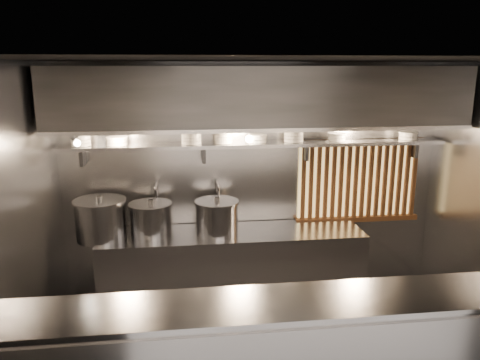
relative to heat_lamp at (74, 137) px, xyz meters
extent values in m
plane|color=black|center=(1.90, -0.85, -2.07)|extent=(4.50, 4.50, 0.00)
plane|color=black|center=(1.90, -0.85, 0.73)|extent=(4.50, 4.50, 0.00)
plane|color=gray|center=(1.90, 0.65, -0.67)|extent=(4.50, 0.00, 4.50)
plane|color=gray|center=(-0.35, -0.85, -0.67)|extent=(0.00, 3.00, 3.00)
cube|color=#A0A0A6|center=(1.90, -1.80, -0.95)|extent=(4.50, 0.56, 0.03)
cube|color=#A0A0A6|center=(1.60, 0.28, -1.62)|extent=(3.00, 0.70, 0.90)
cube|color=#A0A0A6|center=(1.90, 0.47, -0.19)|extent=(4.40, 0.34, 0.04)
cube|color=#2D2D30|center=(1.90, 0.25, 0.36)|extent=(4.40, 0.80, 0.65)
cube|color=#A0A0A6|center=(1.90, -0.15, 0.05)|extent=(4.40, 0.03, 0.04)
cube|color=#E7BC68|center=(3.20, 0.63, -0.69)|extent=(1.50, 0.02, 0.92)
cube|color=brown|center=(3.20, 0.58, -0.20)|extent=(1.56, 0.06, 0.06)
cube|color=brown|center=(3.20, 0.58, -1.18)|extent=(1.56, 0.06, 0.06)
cube|color=brown|center=(2.49, 0.58, -0.69)|extent=(0.04, 0.04, 0.92)
cube|color=brown|center=(2.59, 0.58, -0.69)|extent=(0.04, 0.04, 0.92)
cube|color=brown|center=(2.68, 0.58, -0.69)|extent=(0.04, 0.04, 0.92)
cube|color=brown|center=(2.78, 0.58, -0.69)|extent=(0.04, 0.04, 0.92)
cube|color=brown|center=(2.87, 0.58, -0.69)|extent=(0.04, 0.04, 0.92)
cube|color=brown|center=(2.96, 0.58, -0.69)|extent=(0.04, 0.04, 0.92)
cube|color=brown|center=(3.06, 0.58, -0.69)|extent=(0.04, 0.04, 0.92)
cube|color=brown|center=(3.15, 0.58, -0.69)|extent=(0.04, 0.04, 0.92)
cube|color=brown|center=(3.24, 0.58, -0.69)|extent=(0.04, 0.04, 0.92)
cube|color=brown|center=(3.34, 0.58, -0.69)|extent=(0.04, 0.04, 0.92)
cube|color=brown|center=(3.43, 0.58, -0.69)|extent=(0.04, 0.04, 0.92)
cube|color=brown|center=(3.53, 0.58, -0.69)|extent=(0.04, 0.04, 0.92)
cube|color=brown|center=(3.62, 0.58, -0.69)|extent=(0.04, 0.04, 0.92)
cube|color=brown|center=(3.71, 0.58, -0.69)|extent=(0.04, 0.04, 0.92)
cube|color=brown|center=(3.81, 0.58, -0.69)|extent=(0.04, 0.04, 0.92)
cube|color=brown|center=(3.90, 0.58, -0.69)|extent=(0.04, 0.04, 0.92)
cylinder|color=silver|center=(0.75, 0.60, -0.88)|extent=(0.03, 0.03, 0.48)
sphere|color=silver|center=(0.75, 0.60, -0.64)|extent=(0.04, 0.04, 0.04)
cylinder|color=silver|center=(0.75, 0.47, -0.64)|extent=(0.03, 0.26, 0.03)
sphere|color=silver|center=(0.75, 0.34, -0.64)|extent=(0.04, 0.04, 0.04)
cylinder|color=silver|center=(0.75, 0.34, -0.71)|extent=(0.03, 0.03, 0.14)
cylinder|color=silver|center=(1.45, 0.60, -0.88)|extent=(0.03, 0.03, 0.48)
sphere|color=silver|center=(1.45, 0.60, -0.64)|extent=(0.04, 0.04, 0.04)
cylinder|color=silver|center=(1.45, 0.47, -0.64)|extent=(0.03, 0.26, 0.03)
sphere|color=silver|center=(1.45, 0.34, -0.64)|extent=(0.04, 0.04, 0.04)
cylinder|color=silver|center=(1.45, 0.34, -0.71)|extent=(0.03, 0.03, 0.14)
cone|color=#A0A0A6|center=(0.00, 0.00, 0.00)|extent=(0.25, 0.27, 0.20)
sphere|color=#FFE0B2|center=(0.03, -0.02, -0.06)|extent=(0.07, 0.07, 0.07)
cylinder|color=#2D2D30|center=(0.00, 0.10, 0.08)|extent=(0.02, 0.22, 0.02)
cylinder|color=#2D2D30|center=(1.80, 0.35, -0.03)|extent=(0.01, 0.01, 0.12)
sphere|color=#FFE0B2|center=(1.80, 0.35, -0.11)|extent=(0.09, 0.09, 0.09)
cylinder|color=#A0A0A6|center=(0.15, 0.26, -0.96)|extent=(0.69, 0.69, 0.41)
cylinder|color=#A0A0A6|center=(0.15, 0.26, -0.74)|extent=(0.73, 0.73, 0.03)
cylinder|color=#2D2D30|center=(0.15, 0.26, -0.70)|extent=(0.06, 0.06, 0.04)
cylinder|color=#A0A0A6|center=(0.68, 0.32, -1.00)|extent=(0.57, 0.57, 0.34)
cylinder|color=#A0A0A6|center=(0.68, 0.32, -0.82)|extent=(0.61, 0.61, 0.03)
cylinder|color=#2D2D30|center=(0.68, 0.32, -0.78)|extent=(0.06, 0.06, 0.04)
cylinder|color=#A0A0A6|center=(1.42, 0.26, -0.99)|extent=(0.60, 0.60, 0.36)
cylinder|color=#A0A0A6|center=(1.42, 0.26, -0.80)|extent=(0.64, 0.64, 0.03)
cylinder|color=#2D2D30|center=(1.42, 0.26, -0.76)|extent=(0.06, 0.06, 0.04)
cylinder|color=silver|center=(-0.04, 0.47, -0.15)|extent=(0.21, 0.21, 0.03)
cylinder|color=silver|center=(-0.04, 0.47, -0.11)|extent=(0.21, 0.21, 0.03)
cylinder|color=silver|center=(-0.04, 0.47, -0.07)|extent=(0.21, 0.21, 0.03)
cylinder|color=silver|center=(-0.04, 0.47, -0.04)|extent=(0.22, 0.22, 0.01)
cylinder|color=silver|center=(0.35, 0.47, -0.15)|extent=(0.23, 0.23, 0.03)
cylinder|color=silver|center=(0.35, 0.47, -0.11)|extent=(0.23, 0.23, 0.03)
cylinder|color=silver|center=(0.35, 0.47, -0.08)|extent=(0.25, 0.25, 0.01)
cylinder|color=silver|center=(1.16, 0.47, -0.15)|extent=(0.22, 0.22, 0.03)
cylinder|color=silver|center=(1.16, 0.47, -0.11)|extent=(0.22, 0.22, 0.03)
cylinder|color=silver|center=(1.16, 0.47, -0.07)|extent=(0.22, 0.22, 0.03)
cylinder|color=silver|center=(1.16, 0.47, -0.04)|extent=(0.24, 0.24, 0.01)
cylinder|color=silver|center=(1.52, 0.47, -0.15)|extent=(0.21, 0.21, 0.03)
cylinder|color=silver|center=(1.52, 0.47, -0.11)|extent=(0.21, 0.21, 0.03)
cylinder|color=silver|center=(1.52, 0.47, -0.07)|extent=(0.21, 0.21, 0.03)
cylinder|color=silver|center=(1.52, 0.47, -0.03)|extent=(0.21, 0.21, 0.03)
cylinder|color=silver|center=(1.52, 0.47, -0.01)|extent=(0.22, 0.22, 0.01)
cylinder|color=silver|center=(1.91, 0.47, -0.15)|extent=(0.20, 0.20, 0.03)
cylinder|color=silver|center=(1.91, 0.47, -0.11)|extent=(0.20, 0.20, 0.03)
cylinder|color=silver|center=(1.91, 0.47, -0.08)|extent=(0.21, 0.21, 0.01)
cylinder|color=silver|center=(2.33, 0.47, -0.15)|extent=(0.22, 0.22, 0.03)
cylinder|color=silver|center=(2.33, 0.47, -0.11)|extent=(0.22, 0.22, 0.03)
cylinder|color=silver|center=(2.33, 0.47, -0.07)|extent=(0.22, 0.22, 0.03)
cylinder|color=silver|center=(2.33, 0.47, -0.03)|extent=(0.22, 0.22, 0.03)
cylinder|color=silver|center=(2.33, 0.47, -0.01)|extent=(0.24, 0.24, 0.01)
cylinder|color=silver|center=(2.85, 0.47, -0.15)|extent=(0.20, 0.20, 0.03)
cylinder|color=silver|center=(2.85, 0.47, -0.11)|extent=(0.20, 0.20, 0.03)
cylinder|color=silver|center=(2.85, 0.47, -0.08)|extent=(0.21, 0.21, 0.01)
cylinder|color=silver|center=(3.72, 0.47, -0.15)|extent=(0.21, 0.21, 0.03)
cylinder|color=silver|center=(3.72, 0.47, -0.11)|extent=(0.21, 0.21, 0.03)
cylinder|color=silver|center=(3.72, 0.47, -0.08)|extent=(0.22, 0.22, 0.01)
camera|label=1|loc=(1.05, -4.75, 0.68)|focal=35.00mm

